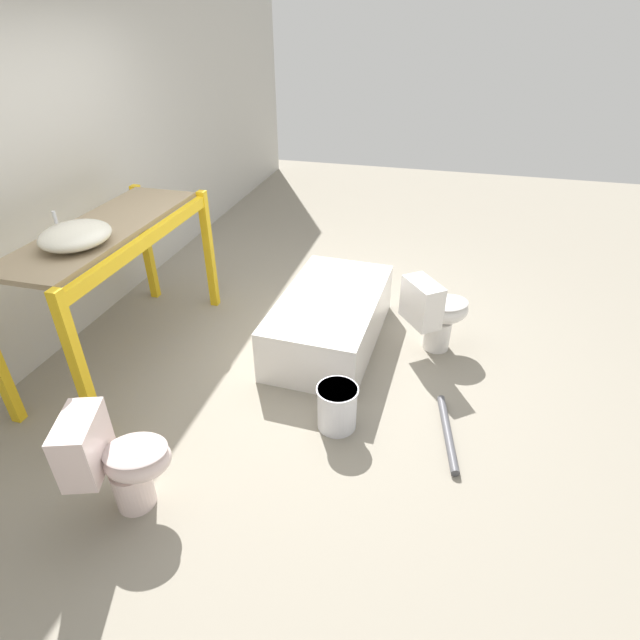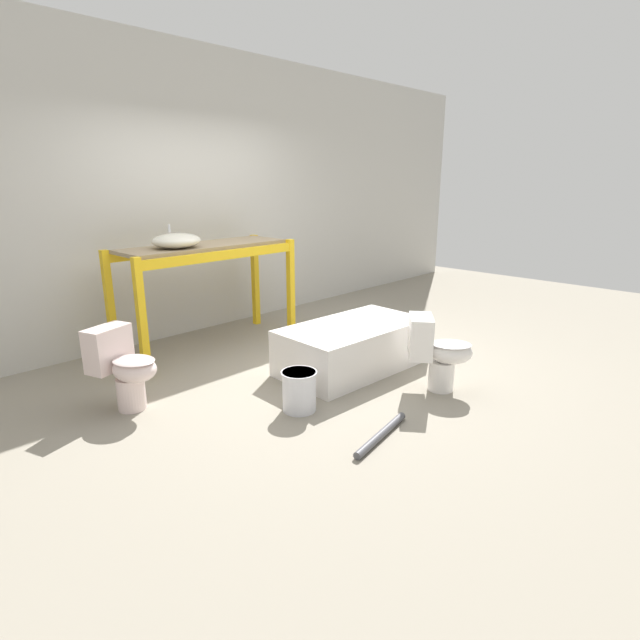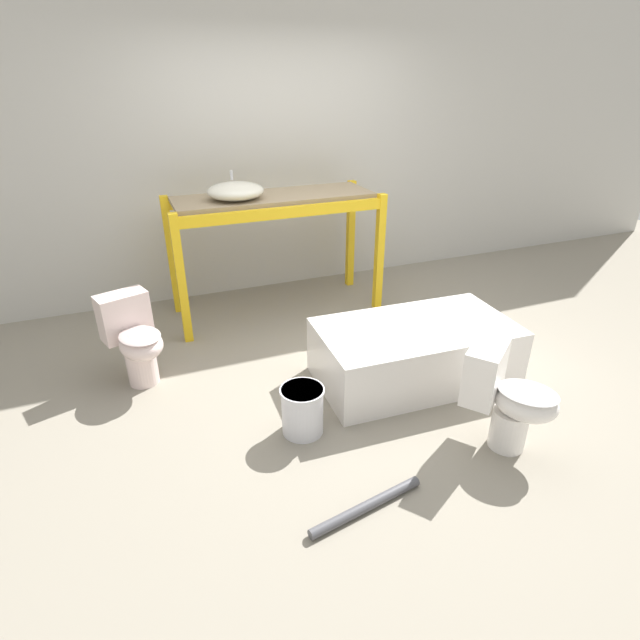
{
  "view_description": "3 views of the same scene",
  "coord_description": "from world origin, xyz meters",
  "px_view_note": "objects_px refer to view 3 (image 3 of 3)",
  "views": [
    {
      "loc": [
        -3.14,
        -1.23,
        2.43
      ],
      "look_at": [
        -0.44,
        -0.53,
        0.69
      ],
      "focal_mm": 28.0,
      "sensor_mm": 36.0,
      "label": 1
    },
    {
      "loc": [
        -3.16,
        -3.33,
        1.77
      ],
      "look_at": [
        -0.23,
        -0.52,
        0.62
      ],
      "focal_mm": 28.0,
      "sensor_mm": 36.0,
      "label": 2
    },
    {
      "loc": [
        -1.51,
        -3.14,
        2.09
      ],
      "look_at": [
        -0.45,
        -0.47,
        0.65
      ],
      "focal_mm": 28.0,
      "sensor_mm": 36.0,
      "label": 3
    }
  ],
  "objects_px": {
    "toilet_near": "(507,396)",
    "toilet_far": "(135,338)",
    "sink_basin": "(236,191)",
    "bathtub_main": "(415,348)",
    "bucket_white": "(302,409)"
  },
  "relations": [
    {
      "from": "sink_basin",
      "to": "toilet_near",
      "type": "xyz_separation_m",
      "value": [
        1.03,
        -2.34,
        -0.83
      ]
    },
    {
      "from": "toilet_near",
      "to": "toilet_far",
      "type": "relative_size",
      "value": 1.0
    },
    {
      "from": "bathtub_main",
      "to": "bucket_white",
      "type": "bearing_deg",
      "value": -161.28
    },
    {
      "from": "bathtub_main",
      "to": "sink_basin",
      "type": "bearing_deg",
      "value": 124.45
    },
    {
      "from": "bathtub_main",
      "to": "toilet_far",
      "type": "distance_m",
      "value": 2.05
    },
    {
      "from": "bathtub_main",
      "to": "bucket_white",
      "type": "relative_size",
      "value": 4.52
    },
    {
      "from": "sink_basin",
      "to": "bucket_white",
      "type": "height_order",
      "value": "sink_basin"
    },
    {
      "from": "toilet_far",
      "to": "toilet_near",
      "type": "bearing_deg",
      "value": -56.71
    },
    {
      "from": "toilet_near",
      "to": "bathtub_main",
      "type": "bearing_deg",
      "value": 59.86
    },
    {
      "from": "sink_basin",
      "to": "bathtub_main",
      "type": "bearing_deg",
      "value": -58.12
    },
    {
      "from": "sink_basin",
      "to": "toilet_far",
      "type": "height_order",
      "value": "sink_basin"
    },
    {
      "from": "bathtub_main",
      "to": "toilet_near",
      "type": "height_order",
      "value": "toilet_near"
    },
    {
      "from": "sink_basin",
      "to": "toilet_near",
      "type": "height_order",
      "value": "sink_basin"
    },
    {
      "from": "sink_basin",
      "to": "bathtub_main",
      "type": "relative_size",
      "value": 0.33
    },
    {
      "from": "sink_basin",
      "to": "bucket_white",
      "type": "distance_m",
      "value": 2.05
    }
  ]
}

